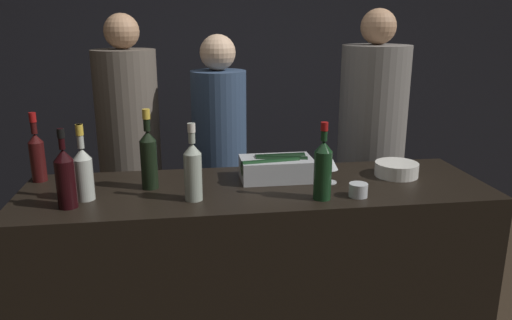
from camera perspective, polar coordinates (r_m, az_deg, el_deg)
The scene contains 15 objects.
wall_back_chalkboard at distance 4.18m, azimuth -3.81°, elevation 10.36°, with size 6.40×0.06×2.80m.
bar_counter at distance 2.57m, azimuth 0.11°, elevation -14.03°, with size 2.19×0.67×1.04m.
ice_bin_with_bottles at distance 2.44m, azimuth 2.38°, elevation -0.80°, with size 0.36×0.21×0.12m.
bowl_white at distance 2.60m, azimuth 15.76°, elevation -0.98°, with size 0.21×0.21×0.07m.
wine_glass at distance 2.40m, azimuth 8.38°, elevation -0.26°, with size 0.09×0.09×0.15m.
candle_votive at distance 2.26m, azimuth 11.61°, elevation -3.37°, with size 0.08×0.08×0.06m.
rose_wine_bottle at distance 2.27m, azimuth -19.12°, elevation -1.20°, with size 0.08×0.08×0.33m.
red_wine_bottle_black_foil at distance 2.20m, azimuth -20.96°, elevation -1.78°, with size 0.08×0.08×0.34m.
red_wine_bottle_burgundy at distance 2.17m, azimuth 7.65°, elevation -0.91°, with size 0.08×0.08×0.34m.
red_wine_bottle_tall at distance 2.62m, azimuth -23.74°, elevation 0.63°, with size 0.07×0.07×0.34m.
champagne_bottle at distance 2.34m, azimuth -12.17°, elevation 0.40°, with size 0.08×0.08×0.37m.
white_wine_bottle at distance 2.16m, azimuth -7.23°, elevation -1.04°, with size 0.08×0.08×0.34m.
person_in_hoodie at distance 3.21m, azimuth 12.98°, elevation 1.63°, with size 0.41×0.41×1.86m.
person_blond_tee at distance 3.24m, azimuth -14.23°, elevation 1.49°, with size 0.38×0.38×1.83m.
person_grey_polo at distance 3.09m, azimuth -4.15°, elevation 0.12°, with size 0.33×0.33×1.71m.
Camera 1 is at (-0.32, -1.87, 1.80)m, focal length 35.00 mm.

